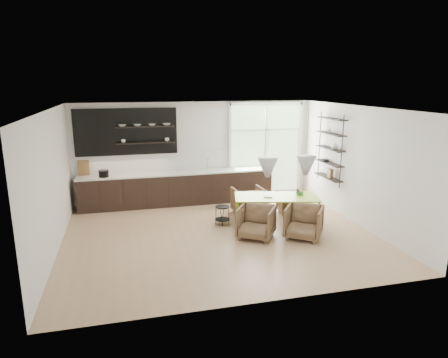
# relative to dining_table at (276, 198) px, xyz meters

# --- Properties ---
(room) EXTENTS (7.02, 6.01, 2.91)m
(room) POSITION_rel_dining_table_xyz_m (-0.92, 0.78, 0.78)
(room) COLOR tan
(room) RESTS_ON ground
(kitchen_run) EXTENTS (5.54, 0.69, 2.75)m
(kitchen_run) POSITION_rel_dining_table_xyz_m (-2.20, 2.37, -0.09)
(kitchen_run) COLOR black
(kitchen_run) RESTS_ON ground
(right_shelving) EXTENTS (0.26, 1.22, 1.90)m
(right_shelving) POSITION_rel_dining_table_xyz_m (1.86, 0.85, 0.97)
(right_shelving) COLOR black
(right_shelving) RESTS_ON ground
(dining_table) EXTENTS (2.17, 1.37, 0.73)m
(dining_table) POSITION_rel_dining_table_xyz_m (0.00, 0.00, 0.00)
(dining_table) COLOR #A8DD28
(dining_table) RESTS_ON ground
(armchair_back_left) EXTENTS (0.83, 0.85, 0.73)m
(armchair_back_left) POSITION_rel_dining_table_xyz_m (-0.40, 0.94, -0.32)
(armchair_back_left) COLOR brown
(armchair_back_left) RESTS_ON ground
(armchair_back_right) EXTENTS (0.74, 0.76, 0.62)m
(armchair_back_right) POSITION_rel_dining_table_xyz_m (0.71, 0.69, -0.37)
(armchair_back_right) COLOR brown
(armchair_back_right) RESTS_ON ground
(armchair_front_left) EXTENTS (1.09, 1.10, 0.73)m
(armchair_front_left) POSITION_rel_dining_table_xyz_m (-0.74, -0.66, -0.32)
(armchair_front_left) COLOR brown
(armchair_front_left) RESTS_ON ground
(armchair_front_right) EXTENTS (1.11, 1.12, 0.74)m
(armchair_front_right) POSITION_rel_dining_table_xyz_m (0.30, -0.94, -0.32)
(armchair_front_right) COLOR brown
(armchair_front_right) RESTS_ON ground
(wire_stool) EXTENTS (0.37, 0.37, 0.47)m
(wire_stool) POSITION_rel_dining_table_xyz_m (-1.27, 0.35, -0.38)
(wire_stool) COLOR black
(wire_stool) RESTS_ON ground
(table_book) EXTENTS (0.30, 0.34, 0.03)m
(table_book) POSITION_rel_dining_table_xyz_m (-0.29, 0.09, 0.06)
(table_book) COLOR white
(table_book) RESTS_ON dining_table
(table_bowl) EXTENTS (0.21, 0.21, 0.06)m
(table_bowl) POSITION_rel_dining_table_xyz_m (0.62, 0.00, 0.08)
(table_bowl) COLOR #437745
(table_bowl) RESTS_ON dining_table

